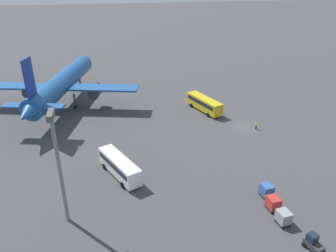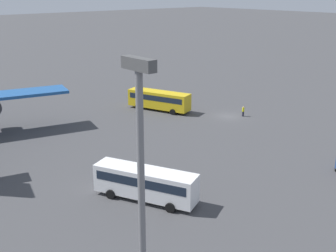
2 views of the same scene
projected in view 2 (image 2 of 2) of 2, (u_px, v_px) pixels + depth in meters
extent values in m
plane|color=#424244|center=(228.00, 116.00, 70.84)|extent=(600.00, 600.00, 0.00)
cube|color=#1E5193|center=(8.00, 95.00, 61.73)|extent=(8.89, 17.44, 0.44)
cube|color=gold|center=(159.00, 100.00, 73.85)|extent=(11.61, 6.26, 2.90)
cube|color=#192333|center=(159.00, 97.00, 73.69)|extent=(10.77, 6.00, 0.93)
cylinder|color=black|center=(138.00, 106.00, 74.77)|extent=(1.04, 0.61, 1.00)
cylinder|color=black|center=(146.00, 103.00, 77.08)|extent=(1.04, 0.61, 1.00)
cylinder|color=black|center=(173.00, 112.00, 71.48)|extent=(1.04, 0.61, 1.00)
cylinder|color=black|center=(180.00, 108.00, 73.80)|extent=(1.04, 0.61, 1.00)
cube|color=white|center=(145.00, 183.00, 42.43)|extent=(10.88, 6.73, 2.89)
cube|color=#192333|center=(145.00, 178.00, 42.27)|extent=(10.11, 6.42, 0.92)
cylinder|color=black|center=(111.00, 194.00, 43.03)|extent=(1.04, 0.68, 1.00)
cylinder|color=black|center=(124.00, 184.00, 45.33)|extent=(1.04, 0.68, 1.00)
cylinder|color=black|center=(170.00, 208.00, 40.40)|extent=(1.04, 0.68, 1.00)
cylinder|color=black|center=(181.00, 196.00, 42.70)|extent=(1.04, 0.68, 1.00)
cylinder|color=#1E1E2D|center=(243.00, 114.00, 70.70)|extent=(0.32, 0.32, 0.85)
cylinder|color=yellow|center=(243.00, 110.00, 70.47)|extent=(0.38, 0.38, 0.65)
sphere|color=tan|center=(243.00, 107.00, 70.33)|extent=(0.24, 0.24, 0.24)
cylinder|color=black|center=(336.00, 170.00, 49.43)|extent=(0.37, 0.16, 0.36)
cylinder|color=slate|center=(141.00, 184.00, 28.71)|extent=(0.50, 0.50, 15.70)
cube|color=#4C4C4C|center=(139.00, 64.00, 26.13)|extent=(2.80, 0.70, 0.80)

